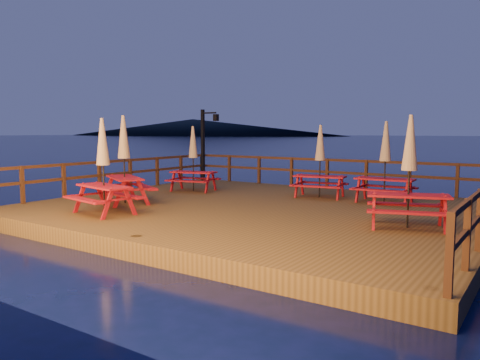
{
  "coord_description": "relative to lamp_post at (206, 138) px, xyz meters",
  "views": [
    {
      "loc": [
        6.86,
        -11.08,
        2.5
      ],
      "look_at": [
        -0.99,
        0.6,
        1.02
      ],
      "focal_mm": 35.0,
      "sensor_mm": 36.0,
      "label": 1
    }
  ],
  "objects": [
    {
      "name": "railing",
      "position": [
        5.39,
        -2.77,
        -1.03
      ],
      "size": [
        11.8,
        9.75,
        1.1
      ],
      "color": "#3C2313",
      "rests_on": "deck"
    },
    {
      "name": "picnic_table_2",
      "position": [
        9.69,
        -5.28,
        -0.53
      ],
      "size": [
        2.06,
        1.86,
        2.44
      ],
      "rotation": [
        0.0,
        0.0,
        0.31
      ],
      "color": "maroon",
      "rests_on": "deck"
    },
    {
      "name": "picnic_table_1",
      "position": [
        1.89,
        -6.26,
        -0.47
      ],
      "size": [
        2.26,
        2.14,
        2.55
      ],
      "rotation": [
        0.0,
        0.0,
        -0.5
      ],
      "color": "maroon",
      "rests_on": "deck"
    },
    {
      "name": "deck_piles",
      "position": [
        5.39,
        -4.55,
        -2.5
      ],
      "size": [
        11.44,
        9.44,
        1.4
      ],
      "color": "#3C2313",
      "rests_on": "ground"
    },
    {
      "name": "picnic_table_5",
      "position": [
        2.84,
        -7.81,
        -0.54
      ],
      "size": [
        1.92,
        1.68,
        2.42
      ],
      "rotation": [
        0.0,
        0.0,
        -0.19
      ],
      "color": "maroon",
      "rests_on": "deck"
    },
    {
      "name": "deck",
      "position": [
        5.39,
        -4.55,
        -2.0
      ],
      "size": [
        12.0,
        10.0,
        0.4
      ],
      "primitive_type": "cube",
      "color": "#4C3718",
      "rests_on": "ground"
    },
    {
      "name": "picnic_table_3",
      "position": [
        6.12,
        -1.98,
        -0.6
      ],
      "size": [
        1.8,
        1.57,
        2.29
      ],
      "rotation": [
        0.0,
        0.0,
        0.17
      ],
      "color": "maroon",
      "rests_on": "deck"
    },
    {
      "name": "picnic_table_4",
      "position": [
        1.79,
        -3.0,
        -0.62
      ],
      "size": [
        1.85,
        1.65,
        2.27
      ],
      "rotation": [
        0.0,
        0.0,
        0.24
      ],
      "color": "maroon",
      "rests_on": "deck"
    },
    {
      "name": "ground",
      "position": [
        5.39,
        -4.55,
        -2.2
      ],
      "size": [
        500.0,
        500.0,
        0.0
      ],
      "primitive_type": "plane",
      "color": "black",
      "rests_on": "ground"
    },
    {
      "name": "lamp_post",
      "position": [
        0.0,
        0.0,
        0.0
      ],
      "size": [
        0.85,
        0.18,
        3.0
      ],
      "color": "black",
      "rests_on": "deck"
    },
    {
      "name": "picnic_table_0",
      "position": [
        8.17,
        -1.93,
        -0.56
      ],
      "size": [
        1.71,
        1.42,
        2.38
      ],
      "rotation": [
        0.0,
        0.0,
        0.03
      ],
      "color": "maroon",
      "rests_on": "deck"
    },
    {
      "name": "headland_left",
      "position": [
        -154.61,
        185.45,
        2.3
      ],
      "size": [
        180.0,
        84.0,
        9.0
      ],
      "primitive_type": "ellipsoid",
      "color": "black",
      "rests_on": "ground"
    }
  ]
}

